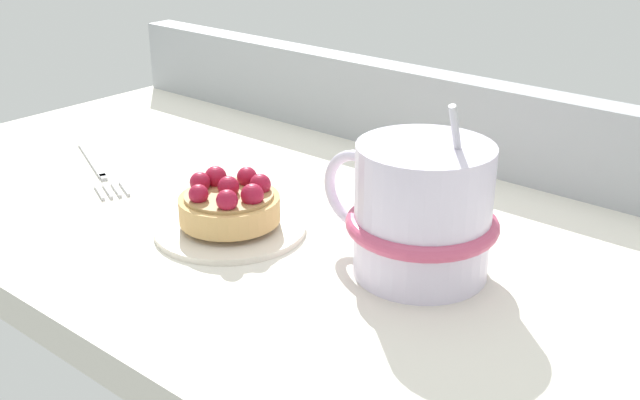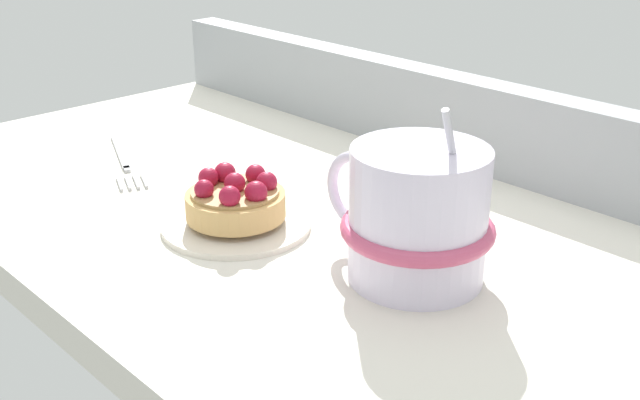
{
  "view_description": "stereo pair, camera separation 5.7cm",
  "coord_description": "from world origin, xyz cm",
  "views": [
    {
      "loc": [
        38.78,
        -43.5,
        26.69
      ],
      "look_at": [
        4.61,
        -3.25,
        4.12
      ],
      "focal_mm": 44.23,
      "sensor_mm": 36.0,
      "label": 1
    },
    {
      "loc": [
        42.94,
        -39.56,
        26.69
      ],
      "look_at": [
        4.61,
        -3.25,
        4.12
      ],
      "focal_mm": 44.23,
      "sensor_mm": 36.0,
      "label": 2
    }
  ],
  "objects": [
    {
      "name": "dessert_fork",
      "position": [
        -22.19,
        -4.09,
        0.3
      ],
      "size": [
        15.03,
        7.69,
        0.6
      ],
      "color": "#B7B7BC",
      "rests_on": "ground_plane"
    },
    {
      "name": "dessert_plate",
      "position": [
        -2.96,
        -5.24,
        0.46
      ],
      "size": [
        11.91,
        11.91,
        0.97
      ],
      "color": "silver",
      "rests_on": "ground_plane"
    },
    {
      "name": "coffee_mug",
      "position": [
        12.01,
        -1.25,
        4.64
      ],
      "size": [
        14.05,
        10.64,
        12.74
      ],
      "color": "silver",
      "rests_on": "ground_plane"
    },
    {
      "name": "ground_plane",
      "position": [
        0.0,
        0.0,
        -1.43
      ],
      "size": [
        85.81,
        43.35,
        2.86
      ],
      "primitive_type": "cube",
      "color": "silver"
    },
    {
      "name": "window_rail_back",
      "position": [
        0.0,
        20.02,
        4.14
      ],
      "size": [
        84.1,
        3.32,
        8.29
      ],
      "primitive_type": "cube",
      "color": "#9EA3A8",
      "rests_on": "ground_plane"
    },
    {
      "name": "raspberry_tart",
      "position": [
        -2.95,
        -5.21,
        2.43
      ],
      "size": [
        7.9,
        7.9,
        3.7
      ],
      "color": "tan",
      "rests_on": "dessert_plate"
    }
  ]
}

